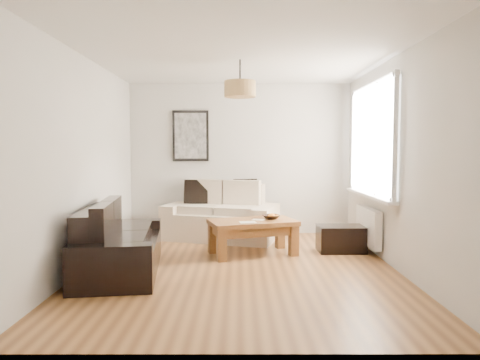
{
  "coord_description": "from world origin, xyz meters",
  "views": [
    {
      "loc": [
        -0.01,
        -5.23,
        1.46
      ],
      "look_at": [
        0.0,
        0.6,
        1.05
      ],
      "focal_mm": 32.22,
      "sensor_mm": 36.0,
      "label": 1
    }
  ],
  "objects_px": {
    "ottoman": "(341,239)",
    "coffee_table": "(253,237)",
    "sofa_leather": "(120,240)",
    "loveseat_cream": "(221,212)"
  },
  "relations": [
    {
      "from": "sofa_leather",
      "to": "coffee_table",
      "type": "distance_m",
      "value": 1.83
    },
    {
      "from": "sofa_leather",
      "to": "loveseat_cream",
      "type": "bearing_deg",
      "value": -37.55
    },
    {
      "from": "ottoman",
      "to": "coffee_table",
      "type": "bearing_deg",
      "value": -173.04
    },
    {
      "from": "loveseat_cream",
      "to": "ottoman",
      "type": "bearing_deg",
      "value": -10.78
    },
    {
      "from": "sofa_leather",
      "to": "coffee_table",
      "type": "relative_size",
      "value": 1.51
    },
    {
      "from": "coffee_table",
      "to": "sofa_leather",
      "type": "bearing_deg",
      "value": -151.63
    },
    {
      "from": "loveseat_cream",
      "to": "sofa_leather",
      "type": "xyz_separation_m",
      "value": [
        -1.12,
        -1.94,
        -0.06
      ]
    },
    {
      "from": "loveseat_cream",
      "to": "ottoman",
      "type": "distance_m",
      "value": 2.0
    },
    {
      "from": "coffee_table",
      "to": "ottoman",
      "type": "bearing_deg",
      "value": 6.96
    },
    {
      "from": "loveseat_cream",
      "to": "coffee_table",
      "type": "bearing_deg",
      "value": -48.81
    }
  ]
}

